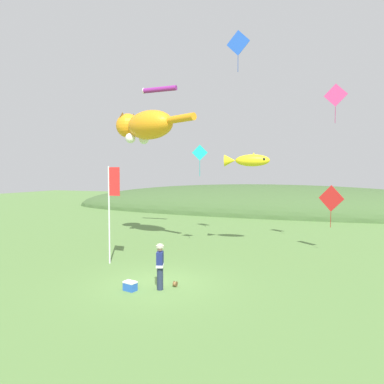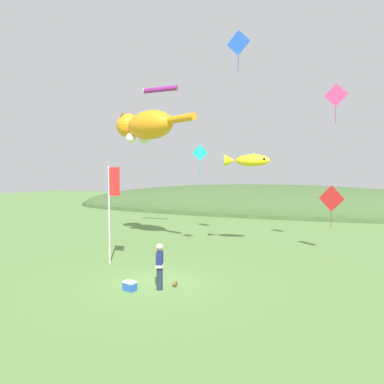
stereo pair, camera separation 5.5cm
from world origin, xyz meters
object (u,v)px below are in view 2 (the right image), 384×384
object	(u,v)px
festival_banner_pole	(111,200)
kite_diamond_teal	(200,153)
kite_fish_windsock	(248,160)
kite_tube_streamer	(160,89)
picnic_cooler	(130,286)
kite_diamond_red	(331,199)
kite_diamond_blue	(238,43)
kite_diamond_pink	(336,95)
kite_spool	(175,284)
festival_attendant	(160,265)
kite_giant_cat	(145,126)

from	to	relation	value
festival_banner_pole	kite_diamond_teal	size ratio (longest dim) A/B	2.68
kite_fish_windsock	kite_tube_streamer	bearing A→B (deg)	160.45
picnic_cooler	kite_diamond_teal	world-z (taller)	kite_diamond_teal
kite_diamond_red	kite_diamond_teal	size ratio (longest dim) A/B	1.32
kite_diamond_blue	picnic_cooler	bearing A→B (deg)	-106.22
festival_banner_pole	kite_fish_windsock	distance (m)	8.16
picnic_cooler	kite_diamond_blue	distance (m)	14.19
kite_diamond_pink	kite_spool	bearing A→B (deg)	-125.88
kite_tube_streamer	kite_diamond_red	world-z (taller)	kite_tube_streamer
festival_attendant	kite_fish_windsock	world-z (taller)	kite_fish_windsock
kite_diamond_red	festival_banner_pole	bearing A→B (deg)	-148.31
kite_diamond_red	kite_diamond_blue	world-z (taller)	kite_diamond_blue
festival_attendant	kite_spool	size ratio (longest dim) A/B	8.04
kite_diamond_red	kite_diamond_pink	bearing A→B (deg)	-39.15
kite_giant_cat	kite_tube_streamer	size ratio (longest dim) A/B	2.50
kite_giant_cat	picnic_cooler	bearing A→B (deg)	-65.45
kite_tube_streamer	kite_diamond_red	xyz separation A→B (m)	(11.45, -1.68, -7.39)
festival_attendant	festival_banner_pole	bearing A→B (deg)	146.30
kite_diamond_blue	festival_banner_pole	bearing A→B (deg)	-137.11
kite_spool	kite_fish_windsock	size ratio (longest dim) A/B	0.08
festival_attendant	kite_tube_streamer	distance (m)	15.13
kite_diamond_red	kite_diamond_blue	size ratio (longest dim) A/B	1.04
festival_banner_pole	kite_diamond_red	size ratio (longest dim) A/B	2.02
kite_giant_cat	kite_diamond_teal	world-z (taller)	kite_giant_cat
festival_banner_pole	kite_diamond_red	xyz separation A→B (m)	(10.20, 6.30, -0.10)
festival_banner_pole	kite_tube_streamer	bearing A→B (deg)	98.90
festival_attendant	kite_diamond_red	size ratio (longest dim) A/B	0.74
festival_banner_pole	kite_fish_windsock	size ratio (longest dim) A/B	1.79
kite_diamond_pink	festival_attendant	bearing A→B (deg)	-126.01
kite_diamond_pink	kite_fish_windsock	bearing A→B (deg)	-171.95
festival_banner_pole	kite_diamond_pink	distance (m)	13.27
picnic_cooler	kite_diamond_teal	size ratio (longest dim) A/B	0.30
kite_diamond_red	kite_spool	bearing A→B (deg)	-125.09
festival_banner_pole	kite_tube_streamer	xyz separation A→B (m)	(-1.25, 7.98, 7.29)
festival_banner_pole	kite_diamond_red	distance (m)	11.99
kite_fish_windsock	kite_diamond_pink	xyz separation A→B (m)	(4.70, 0.67, 3.50)
festival_attendant	kite_diamond_blue	bearing A→B (deg)	80.25
festival_attendant	kite_diamond_pink	bearing A→B (deg)	53.99
kite_giant_cat	kite_tube_streamer	world-z (taller)	kite_tube_streamer
kite_fish_windsock	festival_attendant	bearing A→B (deg)	-101.80
kite_spool	kite_tube_streamer	xyz separation A→B (m)	(-5.56, 10.06, 10.35)
kite_fish_windsock	kite_diamond_red	xyz separation A→B (m)	(4.59, 0.75, -2.17)
festival_banner_pole	kite_diamond_pink	xyz separation A→B (m)	(10.31, 6.21, 5.58)
kite_diamond_blue	kite_diamond_teal	xyz separation A→B (m)	(-2.04, -0.62, -6.10)
picnic_cooler	kite_diamond_pink	bearing A→B (deg)	51.40
kite_giant_cat	kite_fish_windsock	xyz separation A→B (m)	(6.47, 0.46, -2.24)
kite_diamond_red	kite_fish_windsock	bearing A→B (deg)	-170.67
kite_fish_windsock	kite_diamond_teal	distance (m)	2.84
kite_diamond_red	kite_diamond_blue	distance (m)	10.12
kite_spool	festival_attendant	bearing A→B (deg)	-128.05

